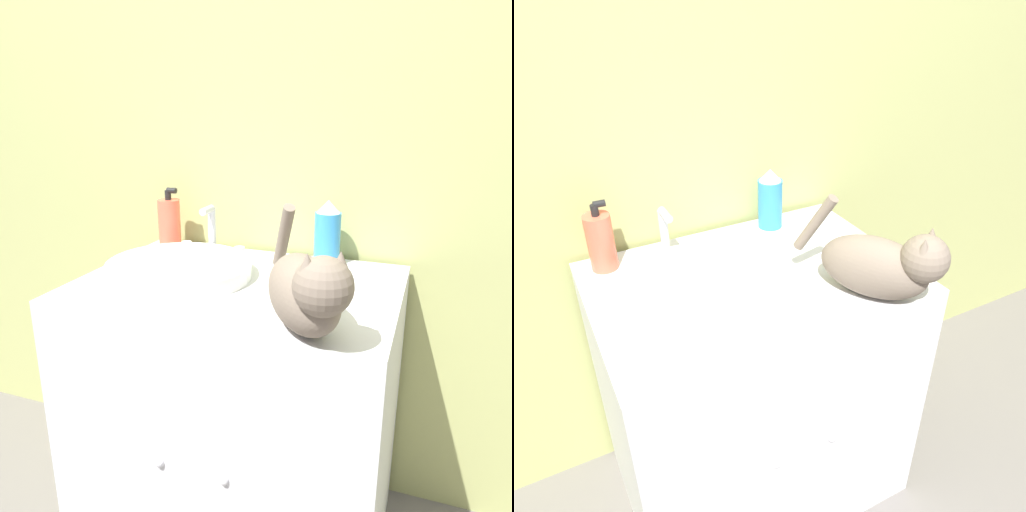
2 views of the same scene
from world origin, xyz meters
TOP-DOWN VIEW (x-y plane):
  - wall_back at (0.00, 0.64)m, footprint 6.00×0.05m
  - vanity_cabinet at (0.00, 0.30)m, footprint 0.83×0.61m
  - sink_basin at (-0.17, 0.28)m, footprint 0.39×0.39m
  - faucet at (-0.17, 0.49)m, footprint 0.21×0.08m
  - cat at (0.24, 0.07)m, footprint 0.27×0.37m
  - soap_bottle at (-0.33, 0.52)m, footprint 0.07×0.07m
  - spray_bottle at (0.18, 0.53)m, footprint 0.08×0.08m

SIDE VIEW (x-z plane):
  - vanity_cabinet at x=0.00m, z-range 0.00..0.81m
  - sink_basin at x=-0.17m, z-range 0.81..0.85m
  - faucet at x=-0.17m, z-range 0.79..0.95m
  - soap_bottle at x=-0.33m, z-range 0.79..0.99m
  - spray_bottle at x=0.18m, z-range 0.81..1.00m
  - cat at x=0.24m, z-range 0.78..1.02m
  - wall_back at x=0.00m, z-range 0.00..2.50m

